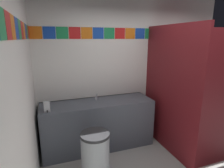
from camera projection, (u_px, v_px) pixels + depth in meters
name	position (u px, v px, depth m)	size (l,w,h in m)	color
wall_back	(133.00, 67.00, 3.73)	(3.74, 0.09, 2.80)	white
wall_side	(15.00, 107.00, 1.55)	(0.09, 3.36, 2.80)	white
vanity_counter	(98.00, 124.00, 3.38)	(1.97, 0.60, 0.87)	#4C515B
faucet_center	(96.00, 97.00, 3.35)	(0.04, 0.10, 0.14)	silver
soap_dispenser	(47.00, 107.00, 2.82)	(0.09, 0.09, 0.16)	#B7BABF
stall_divider	(187.00, 94.00, 2.99)	(0.92, 1.50, 2.18)	maroon
toilet	(177.00, 121.00, 3.82)	(0.39, 0.49, 0.74)	white
trash_bin	(95.00, 156.00, 2.61)	(0.41, 0.41, 0.70)	#999EA3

